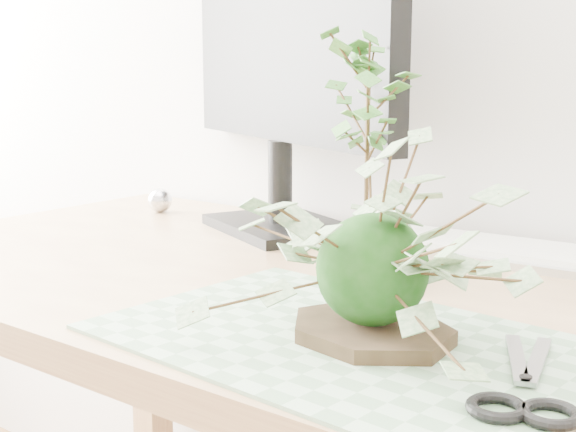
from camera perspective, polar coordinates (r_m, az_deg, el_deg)
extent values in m
cube|color=tan|center=(0.99, 6.82, -6.57)|extent=(1.60, 0.70, 0.04)
cube|color=tan|center=(1.78, -9.67, -11.38)|extent=(0.06, 0.06, 0.70)
cube|color=#628963|center=(0.82, 4.06, -8.77)|extent=(0.51, 0.36, 0.00)
cylinder|color=black|center=(0.81, 5.93, -8.14)|extent=(0.21, 0.21, 0.01)
sphere|color=black|center=(0.80, 6.02, -3.80)|extent=(0.11, 0.11, 0.11)
sphere|color=black|center=(1.05, 5.52, -2.22)|extent=(0.08, 0.08, 0.08)
cylinder|color=#3A2612|center=(1.03, 5.64, 4.05)|extent=(0.01, 0.01, 0.20)
cube|color=silver|center=(1.19, 17.37, -2.85)|extent=(0.51, 0.18, 0.01)
cube|color=white|center=(1.18, 17.40, -2.39)|extent=(0.47, 0.15, 0.01)
cube|color=black|center=(1.34, -0.55, -0.72)|extent=(0.30, 0.26, 0.02)
cylinder|color=black|center=(1.32, -0.56, 2.48)|extent=(0.04, 0.04, 0.13)
cube|color=black|center=(1.32, -0.27, 13.91)|extent=(0.58, 0.28, 0.39)
sphere|color=silver|center=(1.53, -9.10, 1.11)|extent=(0.05, 0.05, 0.05)
cube|color=gray|center=(0.78, 17.55, -9.98)|extent=(0.07, 0.12, 0.00)
cube|color=gray|center=(0.77, 18.81, -10.20)|extent=(0.04, 0.12, 0.00)
torus|color=black|center=(0.68, 13.17, -12.58)|extent=(0.06, 0.06, 0.01)
torus|color=black|center=(0.66, 16.39, -13.25)|extent=(0.06, 0.06, 0.01)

